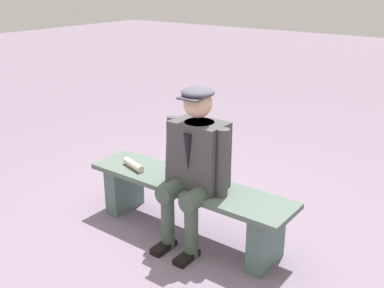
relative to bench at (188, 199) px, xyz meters
The scene contains 4 objects.
ground_plane 0.33m from the bench, ahead, with size 30.00×30.00×0.00m, color slate.
bench is the anchor object (origin of this frame).
seated_man 0.43m from the bench, 155.18° to the left, with size 0.60×0.59×1.32m.
rolled_magazine 0.60m from the bench, ahead, with size 0.06×0.06×0.28m, color beige.
Camera 1 is at (-2.10, 2.73, 2.11)m, focal length 42.31 mm.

